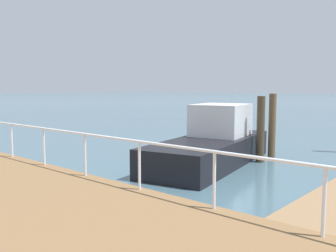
{
  "coord_description": "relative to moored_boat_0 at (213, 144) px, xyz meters",
  "views": [
    {
      "loc": [
        -8.63,
        6.58,
        2.6
      ],
      "look_at": [
        -1.78,
        12.61,
        1.65
      ],
      "focal_mm": 39.65,
      "sensor_mm": 36.0,
      "label": 1
    }
  ],
  "objects": [
    {
      "name": "dock_piling_3",
      "position": [
        1.87,
        -1.26,
        0.51
      ],
      "size": [
        0.26,
        0.26,
        2.39
      ],
      "primitive_type": "cylinder",
      "color": "brown",
      "rests_on": "ground_plane"
    },
    {
      "name": "ground_plane",
      "position": [
        -1.82,
        6.28,
        -0.69
      ],
      "size": [
        300.0,
        300.0,
        0.0
      ],
      "primitive_type": "plane",
      "color": "#476675"
    },
    {
      "name": "boardwalk_railing",
      "position": [
        -4.97,
        -5.37,
        0.57
      ],
      "size": [
        0.06,
        27.16,
        1.08
      ],
      "color": "white",
      "rests_on": "boardwalk"
    },
    {
      "name": "moored_boat_0",
      "position": [
        0.0,
        0.0,
        0.0
      ],
      "size": [
        6.64,
        3.41,
        2.01
      ],
      "color": "black",
      "rests_on": "ground_plane"
    },
    {
      "name": "dock_piling_1",
      "position": [
        1.28,
        -1.12,
        0.47
      ],
      "size": [
        0.27,
        0.27,
        2.31
      ],
      "primitive_type": "cylinder",
      "color": "#473826",
      "rests_on": "ground_plane"
    }
  ]
}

